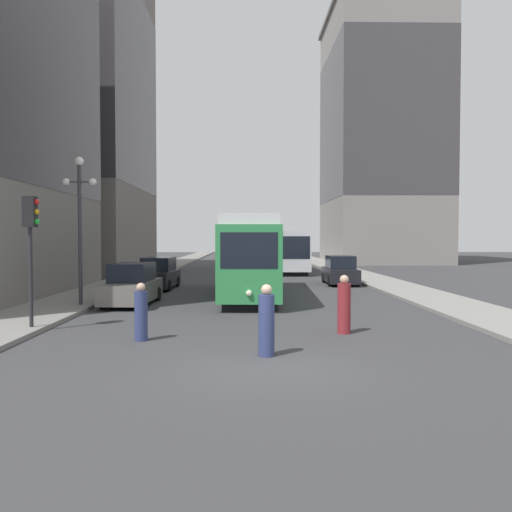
{
  "coord_description": "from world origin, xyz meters",
  "views": [
    {
      "loc": [
        -0.54,
        -11.72,
        2.91
      ],
      "look_at": [
        -0.03,
        11.94,
        2.12
      ],
      "focal_mm": 37.37,
      "sensor_mm": 36.0,
      "label": 1
    }
  ],
  "objects_px": {
    "parked_car_right_far": "(340,271)",
    "pedestrian_crossing_near": "(344,306)",
    "parked_car_left_near": "(132,285)",
    "pedestrian_on_sidewalk": "(141,314)",
    "streetcar": "(253,254)",
    "traffic_light_near_left": "(31,226)",
    "parked_car_left_mid": "(158,274)",
    "transit_bus": "(289,249)",
    "pedestrian_crossing_far": "(266,323)",
    "lamp_post_left_near": "(80,209)"
  },
  "relations": [
    {
      "from": "parked_car_right_far",
      "to": "pedestrian_crossing_near",
      "type": "xyz_separation_m",
      "value": [
        -2.98,
        -17.21,
        -0.01
      ]
    },
    {
      "from": "parked_car_left_near",
      "to": "pedestrian_on_sidewalk",
      "type": "distance_m",
      "value": 8.54
    },
    {
      "from": "streetcar",
      "to": "traffic_light_near_left",
      "type": "bearing_deg",
      "value": -122.57
    },
    {
      "from": "parked_car_left_mid",
      "to": "transit_bus",
      "type": "bearing_deg",
      "value": 62.5
    },
    {
      "from": "pedestrian_crossing_near",
      "to": "pedestrian_on_sidewalk",
      "type": "bearing_deg",
      "value": 124.19
    },
    {
      "from": "parked_car_right_far",
      "to": "pedestrian_crossing_near",
      "type": "relative_size",
      "value": 2.53
    },
    {
      "from": "parked_car_left_near",
      "to": "traffic_light_near_left",
      "type": "distance_m",
      "value": 7.37
    },
    {
      "from": "transit_bus",
      "to": "parked_car_left_mid",
      "type": "bearing_deg",
      "value": -119.69
    },
    {
      "from": "parked_car_left_near",
      "to": "parked_car_right_far",
      "type": "distance_m",
      "value": 14.79
    },
    {
      "from": "transit_bus",
      "to": "parked_car_left_near",
      "type": "distance_m",
      "value": 23.99
    },
    {
      "from": "streetcar",
      "to": "transit_bus",
      "type": "bearing_deg",
      "value": 82.41
    },
    {
      "from": "streetcar",
      "to": "pedestrian_on_sidewalk",
      "type": "bearing_deg",
      "value": -103.74
    },
    {
      "from": "streetcar",
      "to": "pedestrian_crossing_far",
      "type": "distance_m",
      "value": 13.74
    },
    {
      "from": "parked_car_left_mid",
      "to": "pedestrian_crossing_far",
      "type": "xyz_separation_m",
      "value": [
        5.48,
        -17.55,
        -0.02
      ]
    },
    {
      "from": "transit_bus",
      "to": "pedestrian_on_sidewalk",
      "type": "relative_size",
      "value": 7.06
    },
    {
      "from": "streetcar",
      "to": "parked_car_left_near",
      "type": "xyz_separation_m",
      "value": [
        -5.38,
        -3.33,
        -1.26
      ]
    },
    {
      "from": "parked_car_right_far",
      "to": "pedestrian_on_sidewalk",
      "type": "xyz_separation_m",
      "value": [
        -8.96,
        -18.23,
        -0.08
      ]
    },
    {
      "from": "streetcar",
      "to": "parked_car_left_mid",
      "type": "bearing_deg",
      "value": 146.78
    },
    {
      "from": "parked_car_left_near",
      "to": "transit_bus",
      "type": "bearing_deg",
      "value": 70.84
    },
    {
      "from": "parked_car_left_near",
      "to": "traffic_light_near_left",
      "type": "height_order",
      "value": "traffic_light_near_left"
    },
    {
      "from": "parked_car_left_near",
      "to": "traffic_light_near_left",
      "type": "bearing_deg",
      "value": -101.75
    },
    {
      "from": "parked_car_left_near",
      "to": "pedestrian_crossing_far",
      "type": "bearing_deg",
      "value": -59.87
    },
    {
      "from": "lamp_post_left_near",
      "to": "traffic_light_near_left",
      "type": "bearing_deg",
      "value": -87.79
    },
    {
      "from": "parked_car_left_mid",
      "to": "streetcar",
      "type": "bearing_deg",
      "value": -33.11
    },
    {
      "from": "parked_car_left_near",
      "to": "parked_car_right_far",
      "type": "xyz_separation_m",
      "value": [
        10.96,
        9.93,
        -0.0
      ]
    },
    {
      "from": "parked_car_right_far",
      "to": "lamp_post_left_near",
      "type": "relative_size",
      "value": 0.74
    },
    {
      "from": "transit_bus",
      "to": "traffic_light_near_left",
      "type": "height_order",
      "value": "traffic_light_near_left"
    },
    {
      "from": "parked_car_left_mid",
      "to": "pedestrian_on_sidewalk",
      "type": "distance_m",
      "value": 15.62
    },
    {
      "from": "streetcar",
      "to": "parked_car_right_far",
      "type": "xyz_separation_m",
      "value": [
        5.58,
        6.6,
        -1.26
      ]
    },
    {
      "from": "lamp_post_left_near",
      "to": "parked_car_left_near",
      "type": "bearing_deg",
      "value": 30.29
    },
    {
      "from": "streetcar",
      "to": "pedestrian_crossing_far",
      "type": "relative_size",
      "value": 7.23
    },
    {
      "from": "pedestrian_crossing_near",
      "to": "pedestrian_on_sidewalk",
      "type": "height_order",
      "value": "pedestrian_crossing_near"
    },
    {
      "from": "transit_bus",
      "to": "parked_car_right_far",
      "type": "distance_m",
      "value": 12.62
    },
    {
      "from": "pedestrian_on_sidewalk",
      "to": "traffic_light_near_left",
      "type": "relative_size",
      "value": 0.41
    },
    {
      "from": "pedestrian_crossing_near",
      "to": "pedestrian_crossing_far",
      "type": "distance_m",
      "value": 3.97
    },
    {
      "from": "transit_bus",
      "to": "pedestrian_on_sidewalk",
      "type": "bearing_deg",
      "value": -102.05
    },
    {
      "from": "traffic_light_near_left",
      "to": "parked_car_left_mid",
      "type": "bearing_deg",
      "value": 83.11
    },
    {
      "from": "transit_bus",
      "to": "lamp_post_left_near",
      "type": "bearing_deg",
      "value": -114.08
    },
    {
      "from": "streetcar",
      "to": "parked_car_left_near",
      "type": "distance_m",
      "value": 6.45
    },
    {
      "from": "streetcar",
      "to": "lamp_post_left_near",
      "type": "relative_size",
      "value": 2.1
    },
    {
      "from": "pedestrian_crossing_near",
      "to": "lamp_post_left_near",
      "type": "bearing_deg",
      "value": 82.52
    },
    {
      "from": "parked_car_left_mid",
      "to": "parked_car_right_far",
      "type": "height_order",
      "value": "same"
    },
    {
      "from": "pedestrian_on_sidewalk",
      "to": "traffic_light_near_left",
      "type": "bearing_deg",
      "value": -30.06
    },
    {
      "from": "streetcar",
      "to": "pedestrian_crossing_near",
      "type": "bearing_deg",
      "value": -73.79
    },
    {
      "from": "streetcar",
      "to": "pedestrian_crossing_far",
      "type": "xyz_separation_m",
      "value": [
        0.09,
        -13.69,
        -1.27
      ]
    },
    {
      "from": "pedestrian_on_sidewalk",
      "to": "parked_car_left_near",
      "type": "bearing_deg",
      "value": -83.69
    },
    {
      "from": "parked_car_left_mid",
      "to": "lamp_post_left_near",
      "type": "distance_m",
      "value": 9.13
    },
    {
      "from": "pedestrian_crossing_far",
      "to": "pedestrian_on_sidewalk",
      "type": "distance_m",
      "value": 4.04
    },
    {
      "from": "pedestrian_on_sidewalk",
      "to": "lamp_post_left_near",
      "type": "relative_size",
      "value": 0.27
    },
    {
      "from": "parked_car_left_near",
      "to": "pedestrian_crossing_near",
      "type": "bearing_deg",
      "value": -40.11
    }
  ]
}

